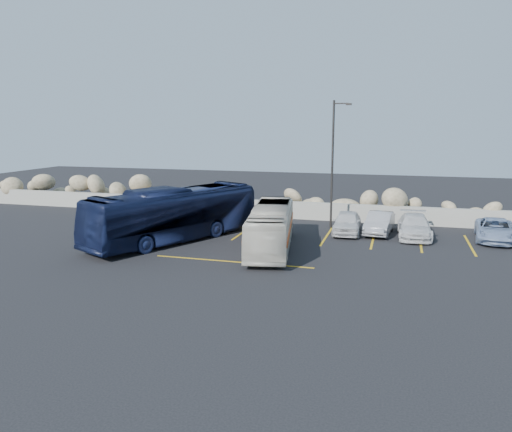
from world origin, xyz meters
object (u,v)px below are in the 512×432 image
(car_b, at_px, (379,223))
(car_a, at_px, (347,222))
(lamppost, at_px, (333,161))
(car_c, at_px, (414,226))
(car_d, at_px, (495,230))
(tour_coach, at_px, (174,214))
(vintage_bus, at_px, (271,227))

(car_b, bearing_deg, car_a, -159.96)
(lamppost, bearing_deg, car_b, -16.14)
(car_a, relative_size, car_c, 0.88)
(lamppost, relative_size, car_d, 1.78)
(tour_coach, relative_size, car_c, 2.43)
(tour_coach, bearing_deg, car_c, 45.29)
(vintage_bus, xyz_separation_m, tour_coach, (-5.75, 0.37, 0.34))
(tour_coach, bearing_deg, car_b, 50.25)
(car_a, relative_size, car_d, 0.89)
(lamppost, height_order, tour_coach, lamppost)
(car_c, relative_size, car_d, 1.01)
(tour_coach, bearing_deg, car_a, 52.23)
(car_a, bearing_deg, tour_coach, -155.35)
(car_b, xyz_separation_m, car_c, (2.01, -0.40, -0.00))
(lamppost, height_order, car_a, lamppost)
(tour_coach, xyz_separation_m, car_a, (9.25, 4.64, -0.85))
(vintage_bus, xyz_separation_m, car_d, (11.82, 5.40, -0.57))
(car_b, bearing_deg, car_d, 5.09)
(vintage_bus, xyz_separation_m, car_b, (5.39, 5.49, -0.53))
(car_a, bearing_deg, car_c, -0.94)
(tour_coach, distance_m, car_c, 14.00)
(lamppost, xyz_separation_m, car_d, (9.43, -0.96, -3.67))
(car_a, xyz_separation_m, car_d, (8.32, 0.39, -0.06))
(lamppost, height_order, car_d, lamppost)
(vintage_bus, xyz_separation_m, car_a, (3.50, 5.01, -0.51))
(tour_coach, height_order, car_a, tour_coach)
(vintage_bus, relative_size, car_c, 1.89)
(tour_coach, height_order, car_c, tour_coach)
(vintage_bus, bearing_deg, car_b, 35.60)
(car_c, xyz_separation_m, car_d, (4.41, 0.31, -0.03))
(car_b, distance_m, car_d, 6.43)
(lamppost, xyz_separation_m, vintage_bus, (-2.39, -6.36, -3.11))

